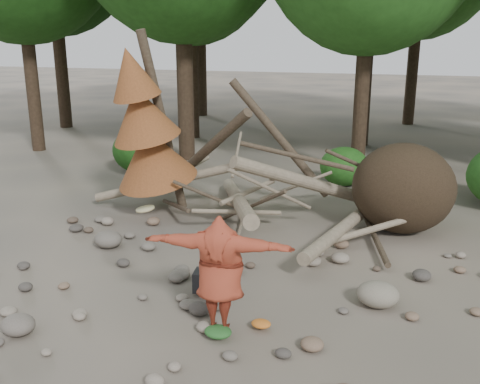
% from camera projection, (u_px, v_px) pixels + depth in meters
% --- Properties ---
extents(ground, '(120.00, 120.00, 0.00)m').
position_uv_depth(ground, '(219.00, 298.00, 8.79)').
color(ground, '#514C44').
rests_on(ground, ground).
extents(deadfall_pile, '(8.55, 5.24, 3.30)m').
position_uv_depth(deadfall_pile, '(375.00, 188.00, 11.71)').
color(deadfall_pile, '#332619').
rests_on(deadfall_pile, ground).
extents(dead_conifer, '(2.06, 2.16, 4.35)m').
position_uv_depth(dead_conifer, '(146.00, 129.00, 12.26)').
color(dead_conifer, '#4C3F30').
rests_on(dead_conifer, ground).
extents(bush_left, '(1.80, 1.80, 1.44)m').
position_uv_depth(bush_left, '(141.00, 150.00, 16.88)').
color(bush_left, '#1B4B14').
rests_on(bush_left, ground).
extents(bush_mid, '(1.40, 1.40, 1.12)m').
position_uv_depth(bush_mid, '(344.00, 166.00, 15.44)').
color(bush_mid, '#255F1B').
rests_on(bush_mid, ground).
extents(frisbee_thrower, '(2.39, 0.83, 1.72)m').
position_uv_depth(frisbee_thrower, '(220.00, 273.00, 7.50)').
color(frisbee_thrower, '#953521').
rests_on(frisbee_thrower, ground).
extents(backpack, '(0.56, 0.43, 0.34)m').
position_uv_depth(backpack, '(210.00, 284.00, 8.91)').
color(backpack, black).
rests_on(backpack, ground).
extents(cloth_green, '(0.40, 0.33, 0.15)m').
position_uv_depth(cloth_green, '(218.00, 335.00, 7.56)').
color(cloth_green, '#255B24').
rests_on(cloth_green, ground).
extents(cloth_orange, '(0.29, 0.24, 0.11)m').
position_uv_depth(cloth_orange, '(261.00, 327.00, 7.82)').
color(cloth_orange, '#C46821').
rests_on(cloth_orange, ground).
extents(boulder_front_left, '(0.50, 0.45, 0.30)m').
position_uv_depth(boulder_front_left, '(18.00, 325.00, 7.68)').
color(boulder_front_left, '#6B6259').
rests_on(boulder_front_left, ground).
extents(boulder_mid_right, '(0.67, 0.60, 0.40)m').
position_uv_depth(boulder_mid_right, '(378.00, 294.00, 8.49)').
color(boulder_mid_right, gray).
rests_on(boulder_mid_right, ground).
extents(boulder_mid_left, '(0.58, 0.52, 0.35)m').
position_uv_depth(boulder_mid_left, '(108.00, 239.00, 10.89)').
color(boulder_mid_left, '#665F56').
rests_on(boulder_mid_left, ground).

